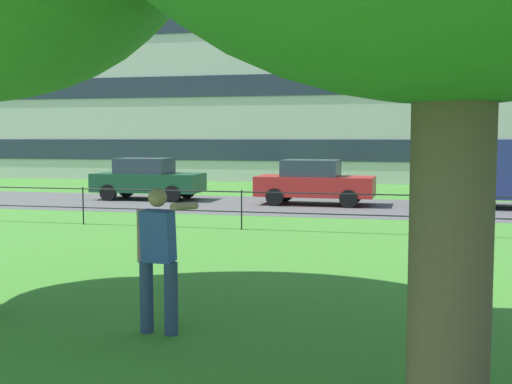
% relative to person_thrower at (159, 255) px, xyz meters
% --- Properties ---
extents(street_strip, '(80.00, 6.08, 0.01)m').
position_rel_person_thrower_xyz_m(street_strip, '(0.94, 14.50, -0.93)').
color(street_strip, '#565454').
rests_on(street_strip, ground).
extents(park_fence, '(30.46, 0.04, 1.00)m').
position_rel_person_thrower_xyz_m(park_fence, '(0.94, 8.60, -0.26)').
color(park_fence, black).
rests_on(park_fence, ground).
extents(person_thrower, '(0.57, 0.75, 1.72)m').
position_rel_person_thrower_xyz_m(person_thrower, '(0.00, 0.00, 0.00)').
color(person_thrower, navy).
rests_on(person_thrower, ground).
extents(frisbee, '(0.34, 0.34, 0.08)m').
position_rel_person_thrower_xyz_m(frisbee, '(3.00, -0.54, 0.44)').
color(frisbee, orange).
extents(car_dark_green_center, '(4.02, 1.84, 1.54)m').
position_rel_person_thrower_xyz_m(car_dark_green_center, '(-6.65, 15.51, -0.15)').
color(car_dark_green_center, '#194C2D').
rests_on(car_dark_green_center, ground).
extents(car_red_right, '(4.04, 1.89, 1.54)m').
position_rel_person_thrower_xyz_m(car_red_right, '(-0.35, 15.11, -0.15)').
color(car_red_right, red).
rests_on(car_red_right, ground).
extents(panel_van_far_right, '(5.01, 2.12, 2.24)m').
position_rel_person_thrower_xyz_m(panel_van_far_right, '(5.48, 15.41, 0.34)').
color(panel_van_far_right, navy).
rests_on(panel_van_far_right, ground).
extents(apartment_building_background, '(39.33, 14.12, 20.27)m').
position_rel_person_thrower_xyz_m(apartment_building_background, '(-6.36, 32.56, 9.21)').
color(apartment_building_background, beige).
rests_on(apartment_building_background, ground).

